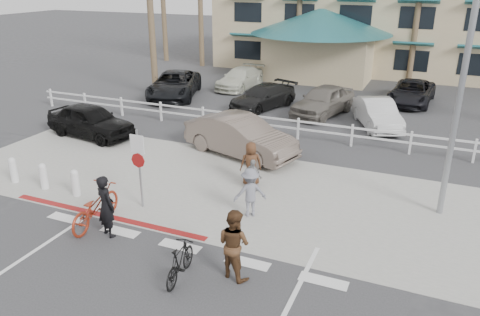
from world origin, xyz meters
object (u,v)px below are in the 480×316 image
at_px(bike_black, 180,262).
at_px(car_red_compact, 91,121).
at_px(car_white_sedan, 240,136).
at_px(sign_post, 139,165).
at_px(bike_red, 95,207).

distance_m(bike_black, car_red_compact, 12.09).
xyz_separation_m(car_white_sedan, car_red_compact, (-7.22, -0.51, -0.06)).
bearing_deg(bike_black, car_red_compact, -46.68).
bearing_deg(sign_post, car_red_compact, 140.90).
bearing_deg(sign_post, bike_red, -112.04).
height_order(sign_post, car_red_compact, sign_post).
distance_m(bike_black, car_white_sedan, 8.60).
relative_size(bike_black, car_white_sedan, 0.32).
distance_m(bike_red, bike_black, 3.89).
bearing_deg(sign_post, bike_black, -43.19).
height_order(bike_red, bike_black, bike_red).
distance_m(sign_post, bike_red, 1.84).
height_order(bike_red, car_red_compact, car_red_compact).
relative_size(bike_black, car_red_compact, 0.36).
bearing_deg(bike_red, sign_post, -116.44).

